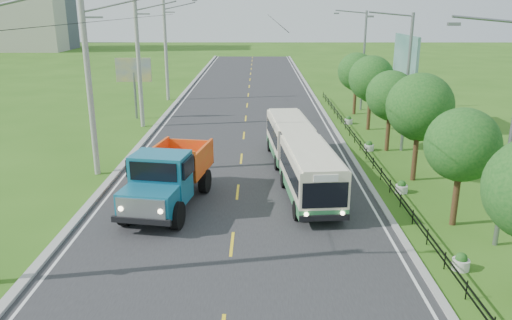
{
  "coord_description": "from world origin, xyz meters",
  "views": [
    {
      "loc": [
        1.06,
        -18.56,
        9.36
      ],
      "look_at": [
        0.97,
        5.6,
        1.9
      ],
      "focal_mm": 35.0,
      "sensor_mm": 36.0,
      "label": 1
    }
  ],
  "objects_px": {
    "billboard_left": "(134,74)",
    "tree_third": "(420,110)",
    "dump_truck": "(168,174)",
    "tree_back": "(357,73)",
    "streetlight_mid": "(405,78)",
    "tree_second": "(462,148)",
    "bus": "(299,152)",
    "planter_near": "(401,187)",
    "planter_mid": "(369,146)",
    "billboard_right": "(405,61)",
    "streetlight_far": "(362,57)",
    "planter_front": "(461,262)",
    "pole_near": "(90,87)",
    "tree_fourth": "(391,98)",
    "tree_fifth": "(371,81)",
    "streetlight_near": "(509,128)",
    "pole_far": "(166,50)",
    "planter_far": "(349,120)",
    "pole_mid": "(139,63)"
  },
  "relations": [
    {
      "from": "pole_near",
      "to": "bus",
      "type": "relative_size",
      "value": 0.72
    },
    {
      "from": "tree_third",
      "to": "tree_fourth",
      "type": "relative_size",
      "value": 1.11
    },
    {
      "from": "bus",
      "to": "tree_fourth",
      "type": "bearing_deg",
      "value": 37.96
    },
    {
      "from": "pole_far",
      "to": "streetlight_near",
      "type": "distance_m",
      "value": 38.03
    },
    {
      "from": "tree_back",
      "to": "streetlight_mid",
      "type": "xyz_separation_m",
      "value": [
        0.79,
        -12.14,
        1.25
      ]
    },
    {
      "from": "planter_mid",
      "to": "billboard_right",
      "type": "height_order",
      "value": "billboard_right"
    },
    {
      "from": "pole_mid",
      "to": "streetlight_mid",
      "type": "xyz_separation_m",
      "value": [
        18.9,
        -7.0,
        -0.19
      ]
    },
    {
      "from": "pole_mid",
      "to": "tree_third",
      "type": "height_order",
      "value": "pole_mid"
    },
    {
      "from": "streetlight_near",
      "to": "bus",
      "type": "relative_size",
      "value": 0.66
    },
    {
      "from": "pole_near",
      "to": "billboard_right",
      "type": "xyz_separation_m",
      "value": [
        20.56,
        11.0,
        0.25
      ]
    },
    {
      "from": "tree_second",
      "to": "bus",
      "type": "bearing_deg",
      "value": 137.41
    },
    {
      "from": "tree_fifth",
      "to": "planter_near",
      "type": "relative_size",
      "value": 8.66
    },
    {
      "from": "streetlight_near",
      "to": "pole_far",
      "type": "bearing_deg",
      "value": 119.81
    },
    {
      "from": "tree_third",
      "to": "streetlight_mid",
      "type": "relative_size",
      "value": 0.66
    },
    {
      "from": "planter_far",
      "to": "billboard_right",
      "type": "xyz_separation_m",
      "value": [
        3.7,
        -2.0,
        5.06
      ]
    },
    {
      "from": "streetlight_far",
      "to": "planter_far",
      "type": "xyz_separation_m",
      "value": [
        -2.04,
        -6.0,
        -4.62
      ]
    },
    {
      "from": "billboard_right",
      "to": "dump_truck",
      "type": "distance_m",
      "value": 22.53
    },
    {
      "from": "pole_near",
      "to": "streetlight_mid",
      "type": "relative_size",
      "value": 1.1
    },
    {
      "from": "bus",
      "to": "billboard_right",
      "type": "bearing_deg",
      "value": 48.17
    },
    {
      "from": "tree_fourth",
      "to": "pole_far",
      "type": "bearing_deg",
      "value": 133.85
    },
    {
      "from": "tree_fifth",
      "to": "pole_near",
      "type": "bearing_deg",
      "value": -148.41
    },
    {
      "from": "tree_back",
      "to": "tree_fifth",
      "type": "bearing_deg",
      "value": -90.0
    },
    {
      "from": "streetlight_mid",
      "to": "billboard_right",
      "type": "distance_m",
      "value": 6.24
    },
    {
      "from": "bus",
      "to": "dump_truck",
      "type": "xyz_separation_m",
      "value": [
        -6.6,
        -4.01,
        0.08
      ]
    },
    {
      "from": "tree_second",
      "to": "bus",
      "type": "height_order",
      "value": "tree_second"
    },
    {
      "from": "streetlight_near",
      "to": "pole_mid",
      "type": "bearing_deg",
      "value": 131.99
    },
    {
      "from": "tree_third",
      "to": "dump_truck",
      "type": "xyz_separation_m",
      "value": [
        -13.09,
        -4.04,
        -2.32
      ]
    },
    {
      "from": "pole_near",
      "to": "streetlight_near",
      "type": "distance_m",
      "value": 20.94
    },
    {
      "from": "pole_near",
      "to": "tree_fifth",
      "type": "relative_size",
      "value": 1.72
    },
    {
      "from": "pole_near",
      "to": "streetlight_mid",
      "type": "distance_m",
      "value": 19.56
    },
    {
      "from": "planter_mid",
      "to": "planter_far",
      "type": "height_order",
      "value": "same"
    },
    {
      "from": "tree_second",
      "to": "planter_near",
      "type": "bearing_deg",
      "value": 108.03
    },
    {
      "from": "tree_second",
      "to": "streetlight_mid",
      "type": "bearing_deg",
      "value": 86.21
    },
    {
      "from": "tree_back",
      "to": "streetlight_mid",
      "type": "bearing_deg",
      "value": -86.3
    },
    {
      "from": "tree_fourth",
      "to": "tree_back",
      "type": "bearing_deg",
      "value": 90.0
    },
    {
      "from": "planter_mid",
      "to": "billboard_right",
      "type": "relative_size",
      "value": 0.09
    },
    {
      "from": "streetlight_far",
      "to": "planter_front",
      "type": "relative_size",
      "value": 13.54
    },
    {
      "from": "billboard_right",
      "to": "planter_mid",
      "type": "bearing_deg",
      "value": -121.66
    },
    {
      "from": "billboard_left",
      "to": "streetlight_far",
      "type": "bearing_deg",
      "value": 11.23
    },
    {
      "from": "billboard_left",
      "to": "tree_third",
      "type": "bearing_deg",
      "value": -39.33
    },
    {
      "from": "pole_near",
      "to": "dump_truck",
      "type": "distance_m",
      "value": 7.81
    },
    {
      "from": "planter_mid",
      "to": "tree_fourth",
      "type": "bearing_deg",
      "value": 6.39
    },
    {
      "from": "dump_truck",
      "to": "planter_near",
      "type": "bearing_deg",
      "value": 18.75
    },
    {
      "from": "planter_far",
      "to": "dump_truck",
      "type": "xyz_separation_m",
      "value": [
        -11.84,
        -17.9,
        1.39
      ]
    },
    {
      "from": "streetlight_near",
      "to": "billboard_left",
      "type": "height_order",
      "value": "streetlight_near"
    },
    {
      "from": "planter_front",
      "to": "planter_far",
      "type": "distance_m",
      "value": 24.0
    },
    {
      "from": "tree_third",
      "to": "planter_near",
      "type": "distance_m",
      "value": 4.46
    },
    {
      "from": "tree_second",
      "to": "streetlight_far",
      "type": "height_order",
      "value": "streetlight_far"
    },
    {
      "from": "planter_near",
      "to": "dump_truck",
      "type": "distance_m",
      "value": 12.07
    },
    {
      "from": "tree_back",
      "to": "planter_front",
      "type": "relative_size",
      "value": 8.21
    }
  ]
}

